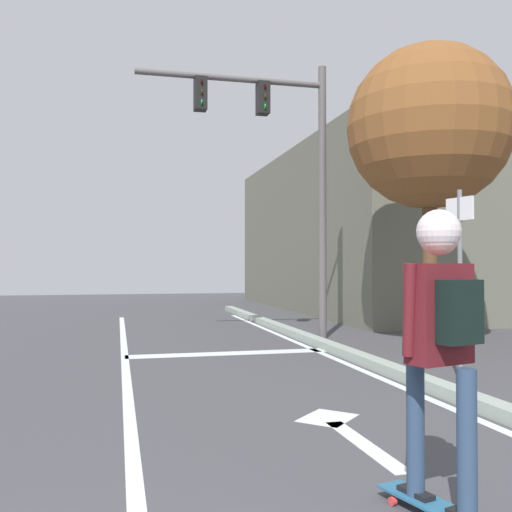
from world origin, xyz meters
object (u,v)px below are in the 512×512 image
object	(u,v)px
skateboard	(440,509)
street_sign_post	(460,257)
skater	(441,316)
traffic_signal_mast	(278,147)
roadside_tree	(429,128)

from	to	relation	value
skateboard	street_sign_post	xyz separation A→B (m)	(2.48, 3.57, 1.53)
skater	street_sign_post	distance (m)	4.38
traffic_signal_mast	street_sign_post	size ratio (longest dim) A/B	2.26
skateboard	traffic_signal_mast	world-z (taller)	traffic_signal_mast
street_sign_post	skater	bearing A→B (deg)	-124.54
skater	traffic_signal_mast	xyz separation A→B (m)	(1.30, 8.06, 2.68)
skateboard	skater	distance (m)	1.12
street_sign_post	roadside_tree	xyz separation A→B (m)	(1.07, 2.54, 2.33)
traffic_signal_mast	roadside_tree	world-z (taller)	traffic_signal_mast
skateboard	traffic_signal_mast	size ratio (longest dim) A/B	0.16
skateboard	roadside_tree	xyz separation A→B (m)	(3.54, 6.12, 3.86)
skateboard	roadside_tree	bearing A→B (deg)	59.94
traffic_signal_mast	street_sign_post	xyz separation A→B (m)	(1.17, -4.47, -2.27)
skater	traffic_signal_mast	bearing A→B (deg)	80.85
skater	traffic_signal_mast	distance (m)	8.59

